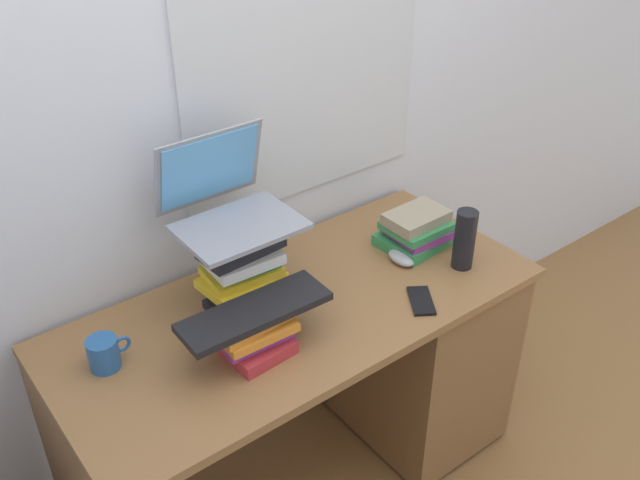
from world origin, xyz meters
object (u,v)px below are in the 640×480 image
at_px(keyboard, 255,312).
at_px(mug, 104,353).
at_px(computer_mouse, 401,258).
at_px(desk, 393,347).
at_px(water_bottle, 465,239).
at_px(book_stack_keyboard_riser, 253,332).
at_px(book_stack_tall, 243,270).
at_px(book_stack_side, 416,230).
at_px(cell_phone, 421,301).
at_px(laptop, 227,202).

distance_m(keyboard, mug, 0.41).
relative_size(computer_mouse, mug, 0.86).
bearing_deg(desk, water_bottle, -39.50).
bearing_deg(computer_mouse, book_stack_keyboard_riser, -173.79).
bearing_deg(book_stack_tall, water_bottle, -20.59).
bearing_deg(book_stack_side, cell_phone, -130.59).
bearing_deg(water_bottle, book_stack_side, 100.58).
height_order(desk, computer_mouse, computer_mouse).
bearing_deg(keyboard, laptop, 73.29).
relative_size(book_stack_tall, book_stack_keyboard_riser, 1.15).
bearing_deg(desk, book_stack_side, 22.77).
xyz_separation_m(book_stack_tall, book_stack_keyboard_riser, (-0.09, -0.18, -0.07)).
bearing_deg(water_bottle, keyboard, 175.18).
xyz_separation_m(book_stack_side, water_bottle, (0.03, -0.18, 0.04)).
distance_m(laptop, cell_phone, 0.65).
relative_size(laptop, cell_phone, 2.48).
relative_size(water_bottle, cell_phone, 1.48).
bearing_deg(desk, book_stack_keyboard_riser, -174.01).
height_order(book_stack_side, water_bottle, water_bottle).
distance_m(book_stack_keyboard_riser, computer_mouse, 0.62).
height_order(keyboard, cell_phone, keyboard).
xyz_separation_m(keyboard, computer_mouse, (0.61, 0.07, -0.11)).
distance_m(book_stack_side, cell_phone, 0.32).
height_order(book_stack_keyboard_riser, computer_mouse, book_stack_keyboard_riser).
bearing_deg(book_stack_side, mug, 176.13).
bearing_deg(book_stack_keyboard_riser, water_bottle, -4.99).
bearing_deg(desk, mug, 172.55).
relative_size(book_stack_side, mug, 2.05).
height_order(book_stack_side, cell_phone, book_stack_side).
xyz_separation_m(keyboard, mug, (-0.36, 0.19, -0.09)).
xyz_separation_m(water_bottle, cell_phone, (-0.24, -0.06, -0.10)).
bearing_deg(cell_phone, book_stack_tall, 177.46).
relative_size(desk, keyboard, 3.55).
distance_m(book_stack_tall, mug, 0.45).
height_order(laptop, keyboard, laptop).
height_order(book_stack_tall, keyboard, book_stack_tall).
bearing_deg(cell_phone, book_stack_keyboard_riser, -160.20).
distance_m(book_stack_side, computer_mouse, 0.13).
bearing_deg(laptop, water_bottle, -25.41).
relative_size(desk, mug, 12.35).
bearing_deg(desk, book_stack_tall, 166.63).
bearing_deg(computer_mouse, laptop, 160.65).
distance_m(desk, keyboard, 0.77).
bearing_deg(water_bottle, mug, 167.11).
height_order(book_stack_tall, mug, book_stack_tall).
distance_m(mug, water_bottle, 1.14).
height_order(book_stack_tall, book_stack_side, book_stack_tall).
bearing_deg(computer_mouse, book_stack_side, 23.60).
xyz_separation_m(mug, cell_phone, (0.87, -0.31, -0.04)).
bearing_deg(computer_mouse, desk, -164.36).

